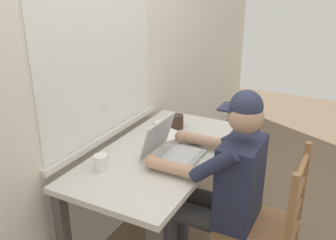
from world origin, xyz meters
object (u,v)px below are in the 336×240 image
at_px(laptop, 170,149).
at_px(coffee_mug_dark, 178,122).
at_px(wooden_chair, 267,227).
at_px(desk, 162,166).
at_px(seated_person, 222,180).
at_px(computer_mouse, 197,140).
at_px(coffee_mug_white, 101,162).

distance_m(laptop, coffee_mug_dark, 0.45).
bearing_deg(wooden_chair, desk, 86.69).
relative_size(desk, coffee_mug_dark, 10.80).
xyz_separation_m(laptop, coffee_mug_dark, (0.42, 0.16, -0.00)).
distance_m(seated_person, coffee_mug_dark, 0.65).
distance_m(seated_person, computer_mouse, 0.38).
bearing_deg(desk, coffee_mug_white, 151.92).
bearing_deg(coffee_mug_dark, seated_person, -130.17).
bearing_deg(desk, coffee_mug_dark, 11.00).
bearing_deg(desk, seated_person, -95.52).
bearing_deg(wooden_chair, coffee_mug_white, 109.80).
bearing_deg(coffee_mug_white, seated_person, -62.26).
distance_m(wooden_chair, coffee_mug_white, 1.00).
distance_m(desk, coffee_mug_dark, 0.41).
bearing_deg(laptop, desk, 59.32).
height_order(seated_person, wooden_chair, seated_person).
bearing_deg(desk, laptop, -120.68).
height_order(desk, coffee_mug_dark, coffee_mug_dark).
distance_m(seated_person, laptop, 0.36).
xyz_separation_m(wooden_chair, laptop, (-0.01, 0.61, 0.35)).
height_order(wooden_chair, coffee_mug_dark, wooden_chair).
height_order(computer_mouse, coffee_mug_dark, coffee_mug_dark).
distance_m(desk, computer_mouse, 0.29).
relative_size(laptop, coffee_mug_white, 2.81).
xyz_separation_m(seated_person, laptop, (-0.01, 0.33, 0.13)).
bearing_deg(laptop, computer_mouse, -13.58).
distance_m(seated_person, coffee_mug_white, 0.70).
relative_size(laptop, coffee_mug_dark, 2.70).
height_order(computer_mouse, coffee_mug_white, coffee_mug_white).
bearing_deg(laptop, coffee_mug_dark, 20.43).
bearing_deg(computer_mouse, wooden_chair, -114.50).
bearing_deg(coffee_mug_white, desk, -28.08).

